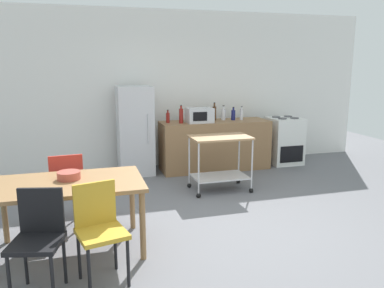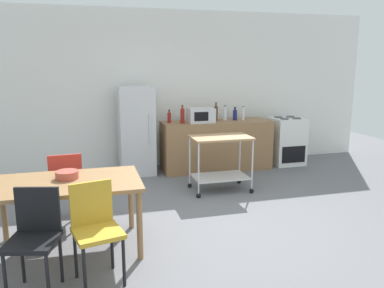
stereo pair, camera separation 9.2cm
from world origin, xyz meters
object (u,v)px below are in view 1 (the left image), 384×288
kitchen_cart (220,154)px  bottle_hot_sauce (241,114)px  bottle_vinegar (181,116)px  bottle_olive_oil (223,114)px  chair_red (67,183)px  bottle_soda (168,117)px  bottle_sparkling_water (214,113)px  chair_black (38,234)px  refrigerator (135,131)px  dining_table (68,190)px  stove_oven (284,141)px  microwave (199,115)px  bottle_wine (233,115)px  fruit_bowl (69,175)px  chair_mustard (99,226)px

kitchen_cart → bottle_hot_sauce: bearing=54.5°
bottle_vinegar → bottle_olive_oil: bottle_vinegar is taller
chair_red → bottle_olive_oil: bottle_olive_oil is taller
chair_red → bottle_hot_sauce: 3.67m
bottle_vinegar → bottle_soda: bearing=150.9°
bottle_sparkling_water → chair_black: bearing=-129.0°
bottle_olive_oil → refrigerator: bearing=179.6°
bottle_soda → bottle_hot_sauce: 1.39m
dining_table → bottle_vinegar: (1.86, 2.57, 0.37)m
stove_oven → bottle_vinegar: bottle_vinegar is taller
microwave → bottle_olive_oil: bottle_olive_oil is taller
bottle_olive_oil → bottle_vinegar: bearing=-169.4°
kitchen_cart → dining_table: bearing=-146.7°
bottle_olive_oil → dining_table: bearing=-134.9°
microwave → bottle_hot_sauce: size_ratio=1.80×
bottle_soda → bottle_sparkling_water: size_ratio=0.70×
kitchen_cart → microwave: size_ratio=1.98×
bottle_soda → bottle_hot_sauce: bearing=-1.7°
bottle_sparkling_water → bottle_olive_oil: (0.18, -0.00, -0.03)m
bottle_wine → fruit_bowl: bearing=-138.2°
refrigerator → bottle_hot_sauce: bearing=-2.7°
fruit_bowl → bottle_olive_oil: bearing=44.2°
bottle_olive_oil → chair_mustard: bearing=-125.9°
chair_black → bottle_wine: (3.13, 3.36, 0.48)m
bottle_vinegar → bottle_hot_sauce: bottle_vinegar is taller
kitchen_cart → bottle_wine: 1.49m
bottle_wine → chair_black: bearing=-132.9°
bottle_hot_sauce → kitchen_cart: bearing=-125.5°
refrigerator → kitchen_cart: (1.11, -1.31, -0.20)m
chair_black → refrigerator: 3.68m
stove_oven → fruit_bowl: (-3.96, -2.56, 0.34)m
chair_mustard → fruit_bowl: bearing=95.3°
bottle_sparkling_water → bottle_vinegar: bearing=-166.5°
dining_table → bottle_wine: (2.89, 2.67, 0.33)m
bottle_soda → bottle_hot_sauce: bottle_hot_sauce is taller
bottle_olive_oil → bottle_hot_sauce: 0.34m
refrigerator → dining_table: bearing=-111.3°
microwave → fruit_bowl: bearing=-131.6°
chair_black → refrigerator: (1.31, 3.43, 0.26)m
bottle_vinegar → stove_oven: bearing=2.4°
kitchen_cart → chair_mustard: bearing=-132.5°
chair_mustard → microwave: microwave is taller
dining_table → kitchen_cart: size_ratio=1.65×
bottle_vinegar → refrigerator: bearing=167.8°
bottle_vinegar → bottle_sparkling_water: 0.70m
kitchen_cart → bottle_wine: size_ratio=3.72×
dining_table → bottle_hot_sauce: (3.04, 2.64, 0.34)m
microwave → bottle_wine: size_ratio=1.88×
bottle_olive_oil → bottle_hot_sauce: (0.33, -0.08, -0.00)m
chair_mustard → bottle_vinegar: size_ratio=2.80×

